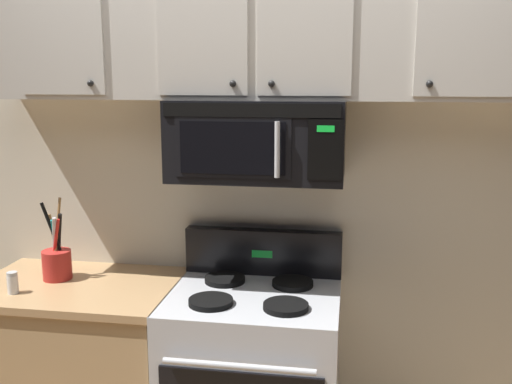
{
  "coord_description": "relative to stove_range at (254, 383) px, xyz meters",
  "views": [
    {
      "loc": [
        0.41,
        -1.99,
        1.85
      ],
      "look_at": [
        0.0,
        0.49,
        1.35
      ],
      "focal_mm": 40.89,
      "sensor_mm": 36.0,
      "label": 1
    }
  ],
  "objects": [
    {
      "name": "counter_segment",
      "position": [
        -0.84,
        0.01,
        -0.02
      ],
      "size": [
        0.93,
        0.65,
        0.9
      ],
      "color": "tan",
      "rests_on": "ground_plane"
    },
    {
      "name": "upper_cabinets",
      "position": [
        -0.0,
        0.15,
        1.56
      ],
      "size": [
        2.5,
        0.36,
        0.55
      ],
      "color": "#BCB7AD"
    },
    {
      "name": "salt_shaker",
      "position": [
        -1.06,
        -0.16,
        0.48
      ],
      "size": [
        0.05,
        0.05,
        0.1
      ],
      "color": "white",
      "rests_on": "counter_segment"
    },
    {
      "name": "utensil_crock_red",
      "position": [
        -0.96,
        0.05,
        0.52
      ],
      "size": [
        0.14,
        0.14,
        0.39
      ],
      "color": "red",
      "rests_on": "counter_segment"
    },
    {
      "name": "stove_range",
      "position": [
        0.0,
        0.0,
        0.0
      ],
      "size": [
        0.76,
        0.69,
        1.12
      ],
      "color": "#B7BABF",
      "rests_on": "ground_plane"
    },
    {
      "name": "back_wall",
      "position": [
        0.0,
        0.37,
        0.88
      ],
      "size": [
        5.2,
        0.1,
        2.7
      ],
      "primitive_type": "cube",
      "color": "silver",
      "rests_on": "ground_plane"
    },
    {
      "name": "over_range_microwave",
      "position": [
        -0.0,
        0.12,
        1.11
      ],
      "size": [
        0.76,
        0.43,
        0.35
      ],
      "color": "black"
    }
  ]
}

